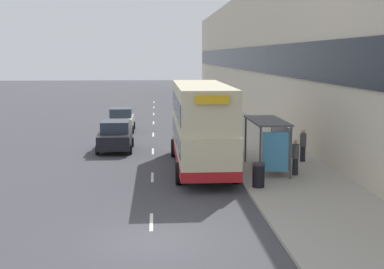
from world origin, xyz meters
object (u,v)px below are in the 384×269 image
(pedestrian_1, at_px, (235,137))
(pedestrian_2, at_px, (303,145))
(double_decker_bus_near, at_px, (201,125))
(litter_bin, at_px, (259,175))
(car_0, at_px, (121,120))
(bus_shelter, at_px, (272,136))
(car_1, at_px, (115,136))
(pedestrian_at_shelter, at_px, (295,157))

(pedestrian_1, relative_size, pedestrian_2, 1.08)
(double_decker_bus_near, xyz_separation_m, litter_bin, (2.08, -4.48, -1.61))
(litter_bin, bearing_deg, car_0, 110.63)
(double_decker_bus_near, height_order, litter_bin, double_decker_bus_near)
(bus_shelter, relative_size, double_decker_bus_near, 0.41)
(pedestrian_1, bearing_deg, litter_bin, -91.36)
(car_1, bearing_deg, pedestrian_1, 161.61)
(car_0, height_order, pedestrian_1, pedestrian_1)
(double_decker_bus_near, relative_size, litter_bin, 9.77)
(bus_shelter, xyz_separation_m, double_decker_bus_near, (-3.30, 1.39, 0.41))
(double_decker_bus_near, bearing_deg, pedestrian_1, 56.39)
(pedestrian_at_shelter, distance_m, litter_bin, 3.14)
(pedestrian_at_shelter, xyz_separation_m, pedestrian_1, (-2.00, 5.66, 0.10))
(pedestrian_at_shelter, xyz_separation_m, pedestrian_2, (1.24, 3.18, 0.02))
(car_1, bearing_deg, pedestrian_2, 154.87)
(bus_shelter, distance_m, pedestrian_at_shelter, 1.57)
(bus_shelter, xyz_separation_m, pedestrian_1, (-1.04, 4.79, -0.78))
(car_0, bearing_deg, pedestrian_at_shelter, 119.30)
(double_decker_bus_near, xyz_separation_m, pedestrian_2, (5.50, 0.93, -1.26))
(car_0, xyz_separation_m, pedestrian_1, (7.18, -10.70, 0.23))
(double_decker_bus_near, bearing_deg, car_1, 129.58)
(pedestrian_at_shelter, bearing_deg, pedestrian_1, 109.45)
(bus_shelter, height_order, double_decker_bus_near, double_decker_bus_near)
(bus_shelter, relative_size, car_0, 1.05)
(bus_shelter, height_order, car_0, bus_shelter)
(double_decker_bus_near, bearing_deg, car_0, 109.23)
(pedestrian_at_shelter, bearing_deg, litter_bin, -134.47)
(double_decker_bus_near, xyz_separation_m, car_1, (-4.74, 5.73, -1.40))
(car_1, relative_size, pedestrian_1, 2.26)
(car_0, distance_m, car_1, 8.38)
(bus_shelter, relative_size, pedestrian_2, 2.44)
(bus_shelter, xyz_separation_m, car_0, (-8.22, 15.49, -1.01))
(car_1, bearing_deg, double_decker_bus_near, 129.58)
(pedestrian_2, bearing_deg, litter_bin, -122.38)
(pedestrian_at_shelter, bearing_deg, car_0, 119.30)
(pedestrian_1, distance_m, pedestrian_2, 4.08)
(car_0, bearing_deg, car_1, 91.25)
(bus_shelter, xyz_separation_m, pedestrian_at_shelter, (0.96, -0.87, -0.88))
(car_1, distance_m, pedestrian_2, 11.31)
(car_0, distance_m, litter_bin, 19.86)
(car_0, xyz_separation_m, litter_bin, (7.00, -18.59, -0.20))
(car_1, bearing_deg, bus_shelter, 138.47)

